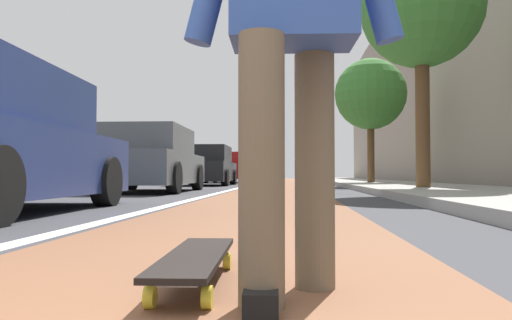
{
  "coord_description": "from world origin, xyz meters",
  "views": [
    {
      "loc": [
        -0.4,
        -0.38,
        0.4
      ],
      "look_at": [
        8.8,
        0.3,
        0.68
      ],
      "focal_mm": 34.19,
      "sensor_mm": 36.0,
      "label": 1
    }
  ],
  "objects_px": {
    "street_tree_mid": "(421,9)",
    "parked_car_mid": "(150,161)",
    "parked_car_far": "(207,167)",
    "traffic_light": "(246,117)",
    "street_tree_far": "(370,95)",
    "skater_person": "(292,9)",
    "skateboard": "(195,260)",
    "parked_car_end": "(227,168)"
  },
  "relations": [
    {
      "from": "parked_car_end",
      "to": "skateboard",
      "type": "bearing_deg",
      "value": -172.68
    },
    {
      "from": "skateboard",
      "to": "parked_car_far",
      "type": "bearing_deg",
      "value": 9.88
    },
    {
      "from": "skater_person",
      "to": "parked_car_end",
      "type": "xyz_separation_m",
      "value": [
        22.69,
        3.24,
        -0.21
      ]
    },
    {
      "from": "skateboard",
      "to": "skater_person",
      "type": "height_order",
      "value": "skater_person"
    },
    {
      "from": "skater_person",
      "to": "street_tree_far",
      "type": "relative_size",
      "value": 0.36
    },
    {
      "from": "skateboard",
      "to": "skater_person",
      "type": "relative_size",
      "value": 0.52
    },
    {
      "from": "parked_car_end",
      "to": "street_tree_far",
      "type": "bearing_deg",
      "value": -138.87
    },
    {
      "from": "parked_car_mid",
      "to": "traffic_light",
      "type": "height_order",
      "value": "traffic_light"
    },
    {
      "from": "street_tree_mid",
      "to": "parked_car_mid",
      "type": "bearing_deg",
      "value": 85.12
    },
    {
      "from": "parked_car_mid",
      "to": "parked_car_far",
      "type": "relative_size",
      "value": 1.07
    },
    {
      "from": "skater_person",
      "to": "traffic_light",
      "type": "relative_size",
      "value": 0.39
    },
    {
      "from": "street_tree_far",
      "to": "parked_car_mid",
      "type": "bearing_deg",
      "value": 136.15
    },
    {
      "from": "parked_car_end",
      "to": "parked_car_far",
      "type": "bearing_deg",
      "value": -179.4
    },
    {
      "from": "street_tree_mid",
      "to": "parked_car_far",
      "type": "bearing_deg",
      "value": 38.63
    },
    {
      "from": "street_tree_mid",
      "to": "street_tree_far",
      "type": "xyz_separation_m",
      "value": [
        6.84,
        0.0,
        -0.72
      ]
    },
    {
      "from": "skateboard",
      "to": "street_tree_far",
      "type": "bearing_deg",
      "value": -11.26
    },
    {
      "from": "parked_car_mid",
      "to": "street_tree_mid",
      "type": "distance_m",
      "value": 6.9
    },
    {
      "from": "street_tree_mid",
      "to": "street_tree_far",
      "type": "relative_size",
      "value": 1.17
    },
    {
      "from": "parked_car_far",
      "to": "skater_person",
      "type": "bearing_deg",
      "value": -169.04
    },
    {
      "from": "traffic_light",
      "to": "street_tree_far",
      "type": "bearing_deg",
      "value": -126.05
    },
    {
      "from": "skateboard",
      "to": "parked_car_end",
      "type": "bearing_deg",
      "value": 7.32
    },
    {
      "from": "parked_car_mid",
      "to": "parked_car_end",
      "type": "bearing_deg",
      "value": -0.24
    },
    {
      "from": "skater_person",
      "to": "parked_car_far",
      "type": "relative_size",
      "value": 0.4
    },
    {
      "from": "skateboard",
      "to": "skater_person",
      "type": "distance_m",
      "value": 0.92
    },
    {
      "from": "street_tree_mid",
      "to": "traffic_light",
      "type": "bearing_deg",
      "value": 24.78
    },
    {
      "from": "parked_car_far",
      "to": "street_tree_mid",
      "type": "xyz_separation_m",
      "value": [
        -7.44,
        -5.95,
        3.26
      ]
    },
    {
      "from": "skater_person",
      "to": "parked_car_mid",
      "type": "relative_size",
      "value": 0.37
    },
    {
      "from": "skateboard",
      "to": "street_tree_mid",
      "type": "distance_m",
      "value": 10.12
    },
    {
      "from": "skater_person",
      "to": "traffic_light",
      "type": "distance_m",
      "value": 19.46
    },
    {
      "from": "traffic_light",
      "to": "street_tree_far",
      "type": "distance_m",
      "value": 5.89
    },
    {
      "from": "parked_car_end",
      "to": "street_tree_far",
      "type": "xyz_separation_m",
      "value": [
        -6.89,
        -6.01,
        2.5
      ]
    },
    {
      "from": "parked_car_mid",
      "to": "parked_car_far",
      "type": "distance_m",
      "value": 6.93
    },
    {
      "from": "parked_car_end",
      "to": "street_tree_mid",
      "type": "relative_size",
      "value": 0.77
    },
    {
      "from": "parked_car_far",
      "to": "traffic_light",
      "type": "xyz_separation_m",
      "value": [
        2.85,
        -1.2,
        2.18
      ]
    },
    {
      "from": "parked_car_far",
      "to": "parked_car_mid",
      "type": "bearing_deg",
      "value": 179.0
    },
    {
      "from": "parked_car_far",
      "to": "parked_car_end",
      "type": "relative_size",
      "value": 1.01
    },
    {
      "from": "parked_car_far",
      "to": "street_tree_far",
      "type": "relative_size",
      "value": 0.91
    },
    {
      "from": "parked_car_far",
      "to": "traffic_light",
      "type": "relative_size",
      "value": 0.99
    },
    {
      "from": "skater_person",
      "to": "parked_car_far",
      "type": "bearing_deg",
      "value": 10.96
    },
    {
      "from": "skateboard",
      "to": "parked_car_end",
      "type": "distance_m",
      "value": 22.74
    },
    {
      "from": "parked_car_far",
      "to": "skateboard",
      "type": "bearing_deg",
      "value": -170.12
    },
    {
      "from": "skater_person",
      "to": "street_tree_far",
      "type": "height_order",
      "value": "street_tree_far"
    }
  ]
}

